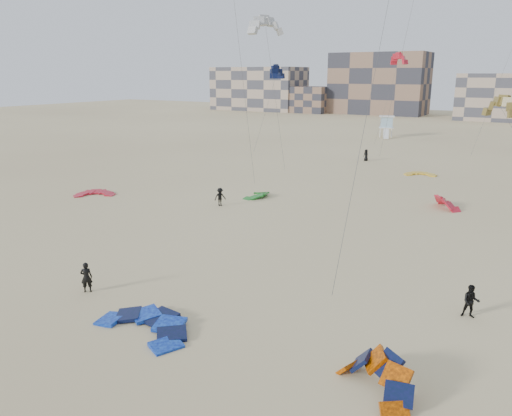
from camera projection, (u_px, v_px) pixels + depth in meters
The scene contains 19 objects.
ground at pixel (143, 299), 27.45m from camera, with size 320.00×320.00×0.00m, color beige.
kite_ground_blue at pixel (145, 329), 24.23m from camera, with size 4.72×4.92×0.68m, color blue, non-canonical shape.
kite_ground_orange at pixel (375, 391), 19.52m from camera, with size 3.61×2.90×2.26m, color #FF6401, non-canonical shape.
kite_ground_red at pixel (95, 195), 50.90m from camera, with size 3.61×3.81×0.59m, color #E31E4B, non-canonical shape.
kite_ground_green at pixel (256, 196), 50.30m from camera, with size 3.16×3.28×0.86m, color #1B792B, non-canonical shape.
kite_ground_red_far at pixel (446, 208), 46.02m from camera, with size 3.16×2.76×1.84m, color #E31E4B, non-canonical shape.
kite_ground_yellow at pixel (420, 175), 60.87m from camera, with size 3.32×3.49×0.41m, color yellow, non-canonical shape.
kitesurfer_main at pixel (86, 277), 28.13m from camera, with size 0.64×0.42×1.77m, color black.
kitesurfer_b at pixel (471, 301), 25.17m from camera, with size 0.85×0.66×1.74m, color black.
kitesurfer_c at pixel (220, 197), 46.57m from camera, with size 1.10×0.63×1.71m, color black.
kitesurfer_e at pixel (366, 155), 70.64m from camera, with size 0.80×0.52×1.63m, color black.
kite_fly_grey at pixel (266, 27), 54.40m from camera, with size 5.52×5.46×17.50m.
kite_fly_olive at pixel (501, 108), 43.71m from camera, with size 7.29×4.79×9.27m.
kite_fly_navy at pixel (277, 73), 75.92m from camera, with size 4.37×10.40×12.35m.
kite_fly_red at pixel (399, 60), 80.92m from camera, with size 5.01×9.21×14.45m.
lifeguard_tower_far at pixel (386, 127), 96.93m from camera, with size 3.57×5.92×4.03m.
condo_west_a at pixel (259, 89), 167.98m from camera, with size 30.00×15.00×14.00m, color tan.
condo_west_b at pixel (379, 84), 150.83m from camera, with size 28.00×14.00×18.00m, color #83634F.
condo_fill_left at pixel (310, 100), 157.15m from camera, with size 12.00×10.00×8.00m, color #83634F.
Camera 1 is at (18.33, -18.37, 12.00)m, focal length 35.00 mm.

